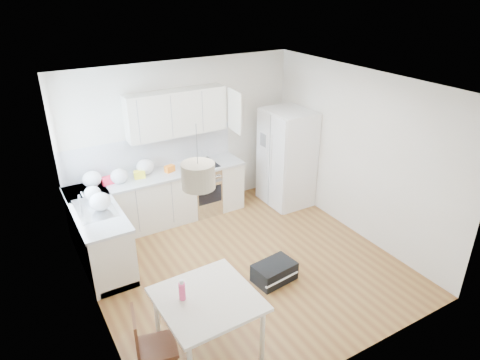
{
  "coord_description": "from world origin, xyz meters",
  "views": [
    {
      "loc": [
        -2.71,
        -4.5,
        3.9
      ],
      "look_at": [
        0.16,
        0.4,
        1.2
      ],
      "focal_mm": 32.0,
      "sensor_mm": 36.0,
      "label": 1
    }
  ],
  "objects_px": {
    "dining_table": "(207,304)",
    "dining_chair": "(157,345)",
    "refrigerator": "(287,158)",
    "gym_bag": "(274,272)"
  },
  "relations": [
    {
      "from": "refrigerator",
      "to": "dining_table",
      "type": "height_order",
      "value": "refrigerator"
    },
    {
      "from": "refrigerator",
      "to": "gym_bag",
      "type": "relative_size",
      "value": 3.07
    },
    {
      "from": "dining_table",
      "to": "gym_bag",
      "type": "height_order",
      "value": "dining_table"
    },
    {
      "from": "refrigerator",
      "to": "dining_table",
      "type": "bearing_deg",
      "value": -138.7
    },
    {
      "from": "refrigerator",
      "to": "gym_bag",
      "type": "distance_m",
      "value": 2.54
    },
    {
      "from": "refrigerator",
      "to": "dining_chair",
      "type": "relative_size",
      "value": 1.93
    },
    {
      "from": "refrigerator",
      "to": "dining_table",
      "type": "relative_size",
      "value": 1.7
    },
    {
      "from": "dining_table",
      "to": "dining_chair",
      "type": "distance_m",
      "value": 0.65
    },
    {
      "from": "refrigerator",
      "to": "dining_chair",
      "type": "height_order",
      "value": "refrigerator"
    },
    {
      "from": "dining_table",
      "to": "dining_chair",
      "type": "bearing_deg",
      "value": -178.94
    }
  ]
}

